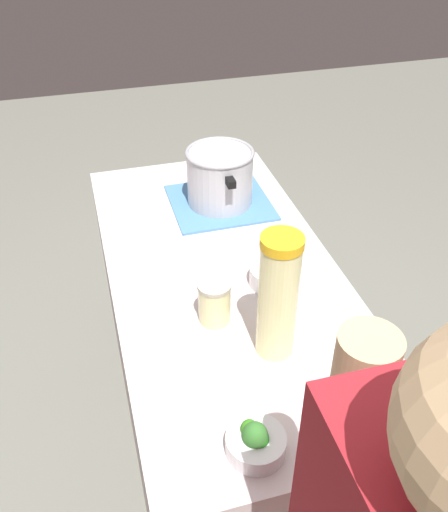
# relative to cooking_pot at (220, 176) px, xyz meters

# --- Properties ---
(ground_plane) EXTENTS (8.00, 8.00, 0.00)m
(ground_plane) POSITION_rel_cooking_pot_xyz_m (0.35, -0.08, -1.01)
(ground_plane) COLOR slate
(counter_slab) EXTENTS (1.35, 0.63, 0.91)m
(counter_slab) POSITION_rel_cooking_pot_xyz_m (0.35, -0.08, -0.56)
(counter_slab) COLOR beige
(counter_slab) RESTS_ON ground_plane
(dish_cloth) EXTENTS (0.31, 0.32, 0.01)m
(dish_cloth) POSITION_rel_cooking_pot_xyz_m (0.00, 0.00, -0.10)
(dish_cloth) COLOR #4B7EB1
(dish_cloth) RESTS_ON counter_slab
(cooking_pot) EXTENTS (0.29, 0.22, 0.18)m
(cooking_pot) POSITION_rel_cooking_pot_xyz_m (0.00, 0.00, 0.00)
(cooking_pot) COLOR #B7B7BC
(cooking_pot) RESTS_ON dish_cloth
(lemonade_pitcher) EXTENTS (0.09, 0.09, 0.32)m
(lemonade_pitcher) POSITION_rel_cooking_pot_xyz_m (0.67, -0.05, 0.06)
(lemonade_pitcher) COLOR #EFEBA0
(lemonade_pitcher) RESTS_ON counter_slab
(mason_jar) EXTENTS (0.08, 0.08, 0.12)m
(mason_jar) POSITION_rel_cooking_pot_xyz_m (0.53, -0.16, -0.04)
(mason_jar) COLOR beige
(mason_jar) RESTS_ON counter_slab
(broccoli_bowl_front) EXTENTS (0.12, 0.12, 0.08)m
(broccoli_bowl_front) POSITION_rel_cooking_pot_xyz_m (0.92, -0.18, -0.07)
(broccoli_bowl_front) COLOR silver
(broccoli_bowl_front) RESTS_ON counter_slab
(broccoli_bowl_center) EXTENTS (0.14, 0.14, 0.09)m
(broccoli_bowl_center) POSITION_rel_cooking_pot_xyz_m (0.44, 0.03, -0.07)
(broccoli_bowl_center) COLOR silver
(broccoli_bowl_center) RESTS_ON counter_slab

